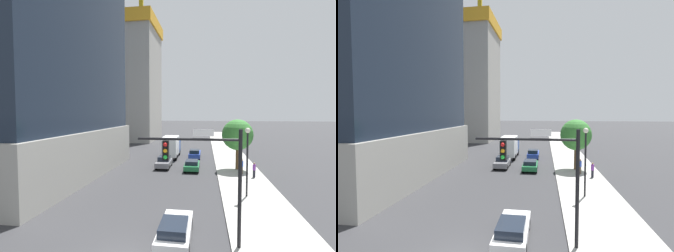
{
  "view_description": "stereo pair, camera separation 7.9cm",
  "coord_description": "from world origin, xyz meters",
  "views": [
    {
      "loc": [
        3.67,
        -10.75,
        7.26
      ],
      "look_at": [
        0.68,
        8.91,
        6.15
      ],
      "focal_mm": 26.34,
      "sensor_mm": 36.0,
      "label": 1
    },
    {
      "loc": [
        3.75,
        -10.73,
        7.26
      ],
      "look_at": [
        0.68,
        8.91,
        6.15
      ],
      "focal_mm": 26.34,
      "sensor_mm": 36.0,
      "label": 2
    }
  ],
  "objects": [
    {
      "name": "pedestrian_purple_shirt",
      "position": [
        8.99,
        16.95,
        0.98
      ],
      "size": [
        0.34,
        0.34,
        1.64
      ],
      "color": "black",
      "rests_on": "sidewalk"
    },
    {
      "name": "box_truck",
      "position": [
        -1.66,
        27.76,
        1.9
      ],
      "size": [
        2.26,
        6.93,
        3.48
      ],
      "color": "#1E4799",
      "rests_on": "ground"
    },
    {
      "name": "sidewalk",
      "position": [
        7.68,
        20.0,
        0.07
      ],
      "size": [
        5.2,
        120.0,
        0.15
      ],
      "primitive_type": "cube",
      "color": "#B2AFA8",
      "rests_on": "ground"
    },
    {
      "name": "street_lamp",
      "position": [
        7.18,
        10.53,
        3.96
      ],
      "size": [
        0.44,
        0.44,
        5.82
      ],
      "color": "black",
      "rests_on": "sidewalk"
    },
    {
      "name": "street_tree",
      "position": [
        7.63,
        20.67,
        4.46
      ],
      "size": [
        3.83,
        3.83,
        6.24
      ],
      "color": "brown",
      "rests_on": "sidewalk"
    },
    {
      "name": "traffic_light_pole",
      "position": [
        3.73,
        2.29,
        4.44
      ],
      "size": [
        5.55,
        0.48,
        6.23
      ],
      "color": "black",
      "rests_on": "sidewalk"
    },
    {
      "name": "pedestrian_blue_shirt",
      "position": [
        7.87,
        18.26,
        1.05
      ],
      "size": [
        0.34,
        0.34,
        1.76
      ],
      "color": "brown",
      "rests_on": "sidewalk"
    },
    {
      "name": "car_gray",
      "position": [
        -1.66,
        20.86,
        0.72
      ],
      "size": [
        1.77,
        4.11,
        1.46
      ],
      "color": "slate",
      "rests_on": "ground"
    },
    {
      "name": "car_white",
      "position": [
        2.05,
        2.57,
        0.69
      ],
      "size": [
        1.75,
        4.45,
        1.37
      ],
      "color": "silver",
      "rests_on": "ground"
    },
    {
      "name": "car_blue",
      "position": [
        2.05,
        28.04,
        0.72
      ],
      "size": [
        1.75,
        4.65,
        1.46
      ],
      "color": "#233D9E",
      "rests_on": "ground"
    },
    {
      "name": "car_green",
      "position": [
        2.05,
        19.99,
        0.66
      ],
      "size": [
        1.81,
        4.35,
        1.29
      ],
      "color": "#1E6638",
      "rests_on": "ground"
    },
    {
      "name": "construction_building",
      "position": [
        -15.64,
        52.47,
        16.92
      ],
      "size": [
        16.48,
        23.76,
        41.16
      ],
      "color": "#9E9B93",
      "rests_on": "ground"
    }
  ]
}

